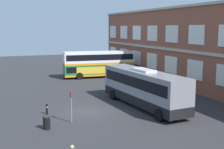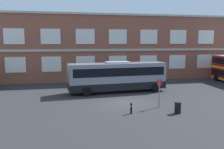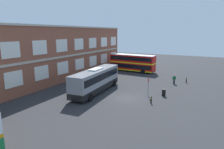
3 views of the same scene
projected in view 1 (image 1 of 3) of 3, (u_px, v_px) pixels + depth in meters
name	position (u px, v px, depth m)	size (l,w,h in m)	color
ground_plane	(109.00, 109.00, 28.75)	(120.00, 120.00, 0.00)	#2B2B2D
brick_terminal_building	(223.00, 50.00, 36.20)	(55.91, 8.19, 10.53)	brown
double_decker_near	(99.00, 64.00, 46.96)	(3.77, 11.21, 4.07)	#197038
touring_coach	(143.00, 88.00, 29.27)	(12.16, 3.60, 3.80)	gray
bus_stand_flag	(71.00, 103.00, 24.38)	(0.44, 0.10, 2.70)	slate
station_litter_bin	(47.00, 123.00, 22.98)	(0.60, 0.60, 1.03)	black
safety_bollard_west	(47.00, 109.00, 26.92)	(0.19, 0.19, 0.95)	black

